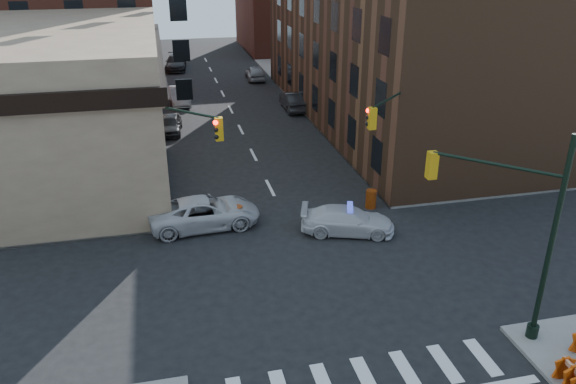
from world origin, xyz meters
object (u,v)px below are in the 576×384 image
pickup (205,212)px  parked_car_wfar (180,96)px  pedestrian_a (96,216)px  parked_car_wnear (170,124)px  barrel_bank (237,216)px  police_car (348,220)px  parked_car_enear (294,101)px  barricade_nw_a (147,203)px  pedestrian_b (78,199)px  barrel_road (371,199)px

pickup → parked_car_wfar: (0.02, 25.15, -0.01)m
pedestrian_a → parked_car_wnear: bearing=94.0°
pedestrian_a → barrel_bank: bearing=15.3°
police_car → parked_car_enear: size_ratio=0.97×
pickup → barricade_nw_a: size_ratio=4.26×
police_car → pickup: (-7.10, 2.36, 0.11)m
pickup → barrel_bank: size_ratio=5.45×
parked_car_enear → barricade_nw_a: 22.70m
pedestrian_b → parked_car_wnear: bearing=69.8°
barrel_road → parked_car_wfar: bearing=110.5°
police_car → pedestrian_a: size_ratio=2.44×
parked_car_wnear → barrel_bank: parked_car_wnear is taller
police_car → pedestrian_a: pedestrian_a is taller
pickup → pedestrian_a: (-5.42, 0.20, 0.33)m
parked_car_enear → barrel_road: parked_car_enear is taller
parked_car_wfar → barrel_road: size_ratio=4.53×
barrel_road → barrel_bank: (-7.65, -0.38, -0.00)m
parked_car_wnear → pedestrian_a: pedestrian_a is taller
pickup → parked_car_wfar: pickup is taller
parked_car_wfar → parked_car_wnear: bearing=-100.0°
parked_car_enear → police_car: bearing=84.0°
pedestrian_b → barricade_nw_a: size_ratio=1.22×
barrel_bank → barricade_nw_a: (-4.66, 2.40, 0.13)m
pedestrian_b → barrel_road: size_ratio=1.56×
barrel_road → police_car: bearing=-131.4°
parked_car_wnear → barricade_nw_a: size_ratio=3.09×
parked_car_wnear → parked_car_wfar: 8.62m
pickup → barrel_bank: bearing=-100.9°
parked_car_enear → pedestrian_b: pedestrian_b is taller
pedestrian_b → barrel_road: bearing=-8.4°
barrel_road → parked_car_enear: bearing=88.6°
parked_car_wnear → barricade_nw_a: parked_car_wnear is taller
parked_car_enear → pedestrian_b: size_ratio=2.98×
police_car → barrel_road: police_car is taller
parked_car_wfar → parked_car_enear: 10.69m
pickup → barrel_road: bearing=-93.1°
police_car → barrel_road: 3.39m
parked_car_wfar → pedestrian_b: pedestrian_b is taller
police_car → pedestrian_a: 12.78m
parked_car_wfar → barrel_road: bearing=-71.6°
pedestrian_a → police_car: bearing=6.9°
barricade_nw_a → parked_car_wfar: bearing=70.0°
parked_car_enear → barrel_bank: (-8.15, -21.14, -0.28)m
barrel_bank → police_car: bearing=-21.7°
parked_car_enear → barrel_road: size_ratio=4.64×
police_car → barricade_nw_a: (-10.06, 4.56, -0.03)m
police_car → pedestrian_b: (-13.67, 5.26, 0.28)m
parked_car_enear → pedestrian_b: 24.39m
pickup → pedestrian_b: size_ratio=3.49×
police_car → parked_car_enear: bearing=10.8°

